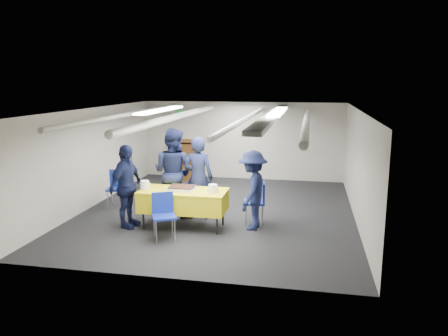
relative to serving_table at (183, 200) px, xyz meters
The scene contains 14 objects.
ground 1.40m from the serving_table, 69.18° to the left, with size 7.00×7.00×0.00m, color black.
room_shell 2.11m from the serving_table, 71.12° to the left, with size 6.00×7.00×2.30m.
serving_table is the anchor object (origin of this frame).
sheet_cake 0.26m from the serving_table, behind, with size 0.51×0.40×0.09m.
plate_stack_left 0.84m from the serving_table, behind, with size 0.21×0.21×0.17m.
plate_stack_right 0.68m from the serving_table, ahead, with size 0.21×0.21×0.16m.
podium 4.40m from the serving_table, 105.05° to the left, with size 0.62×0.53×1.25m.
chair_near 0.71m from the serving_table, 105.47° to the right, with size 0.56×0.56×0.87m.
chair_right 1.54m from the serving_table, 20.29° to the left, with size 0.47×0.47×0.87m.
chair_left 2.23m from the serving_table, 149.89° to the left, with size 0.49×0.49×0.87m.
sailor_a 0.74m from the serving_table, 77.83° to the left, with size 0.65×0.42×1.77m, color black.
sailor_b 0.97m from the serving_table, 120.34° to the left, with size 0.93×0.73×1.92m, color black.
sailor_c 1.17m from the serving_table, 169.85° to the right, with size 0.99×0.41×1.68m, color black.
sailor_d 1.40m from the serving_table, ahead, with size 1.02×0.59×1.58m, color black.
Camera 1 is at (1.97, -9.33, 2.92)m, focal length 35.00 mm.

